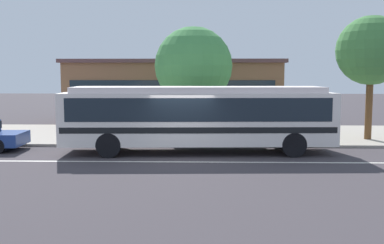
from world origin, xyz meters
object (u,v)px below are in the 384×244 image
bus_stop_sign (291,108)px  street_tree_near_stop (193,66)px  pedestrian_walking_along_curb (288,121)px  street_tree_mid_block (371,51)px  pedestrian_waiting_near_sign (280,118)px  transit_bus (198,114)px

bus_stop_sign → street_tree_near_stop: bearing=145.0°
pedestrian_walking_along_curb → street_tree_mid_block: size_ratio=0.29×
street_tree_mid_block → pedestrian_waiting_near_sign: bearing=-178.6°
pedestrian_walking_along_curb → bus_stop_sign: size_ratio=0.67×
pedestrian_waiting_near_sign → street_tree_mid_block: 5.48m
pedestrian_waiting_near_sign → pedestrian_walking_along_curb: size_ratio=1.01×
bus_stop_sign → street_tree_mid_block: 5.24m
pedestrian_walking_along_curb → street_tree_near_stop: 5.88m
street_tree_near_stop → pedestrian_waiting_near_sign: bearing=-19.8°
pedestrian_waiting_near_sign → street_tree_near_stop: 5.28m
pedestrian_walking_along_curb → street_tree_near_stop: street_tree_near_stop is taller
pedestrian_waiting_near_sign → bus_stop_sign: size_ratio=0.68×
pedestrian_waiting_near_sign → bus_stop_sign: (0.20, -1.62, 0.62)m
bus_stop_sign → street_tree_mid_block: (4.16, 1.73, 2.68)m
street_tree_near_stop → pedestrian_walking_along_curb: bearing=-31.8°
pedestrian_waiting_near_sign → street_tree_mid_block: (4.37, 0.11, 3.30)m
pedestrian_waiting_near_sign → bus_stop_sign: 1.75m
street_tree_near_stop → bus_stop_sign: bearing=-35.0°
bus_stop_sign → street_tree_near_stop: 5.87m
transit_bus → street_tree_near_stop: street_tree_near_stop is taller
transit_bus → bus_stop_sign: size_ratio=4.39×
street_tree_near_stop → street_tree_mid_block: street_tree_mid_block is taller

